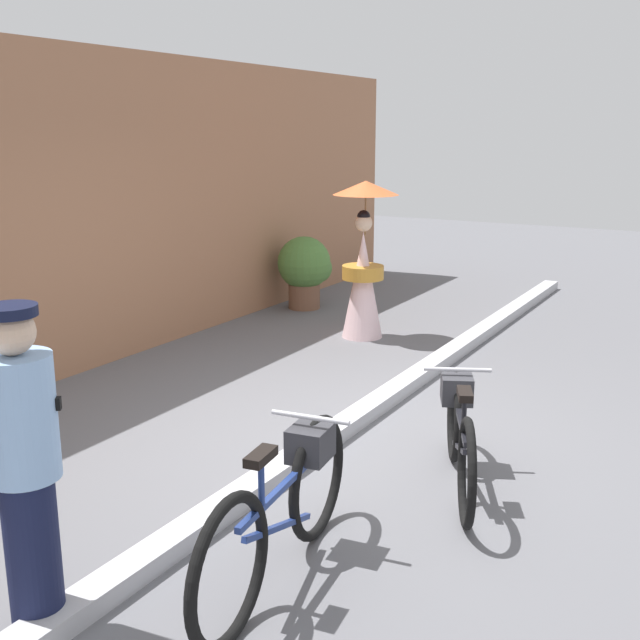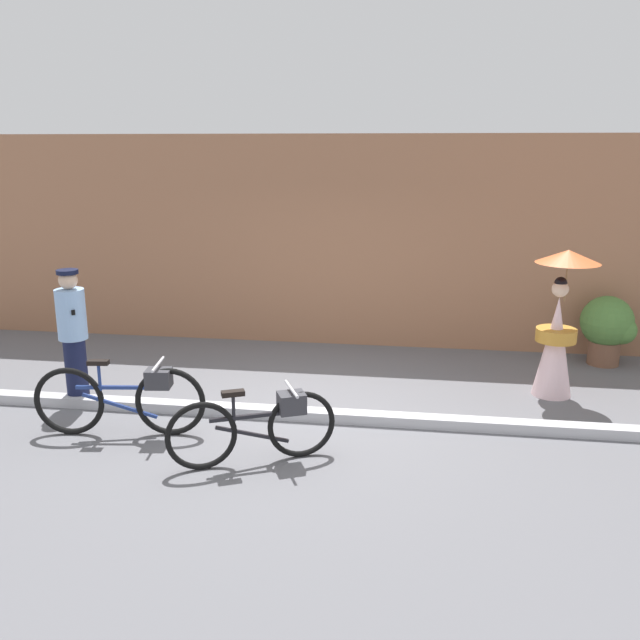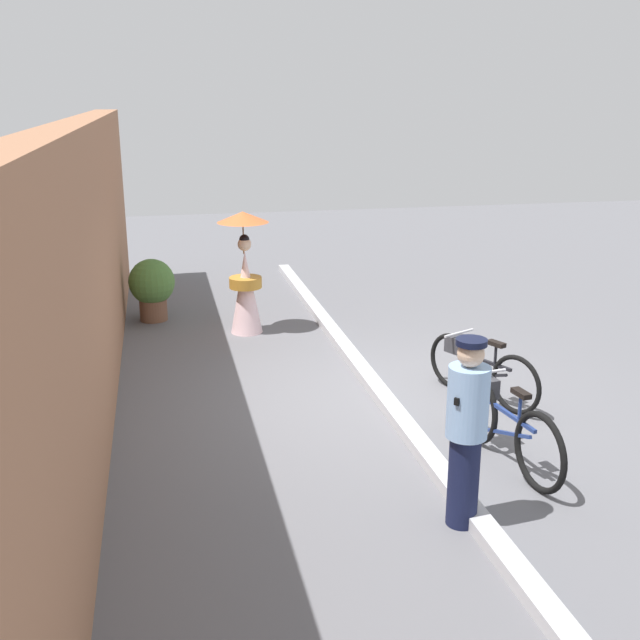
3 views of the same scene
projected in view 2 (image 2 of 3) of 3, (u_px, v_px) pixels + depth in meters
The scene contains 8 objects.
ground_plane at pixel (302, 419), 7.75m from camera, with size 30.00×30.00×0.00m, color slate.
building_wall at pixel (338, 241), 10.48m from camera, with size 14.00×0.40×3.21m, color #9E6B4C.
sidewalk_curb at pixel (302, 414), 7.73m from camera, with size 14.00×0.20×0.12m, color #B2B2B7.
bicycle_near_officer at pixel (125, 398), 7.23m from camera, with size 1.84×0.48×0.84m.
bicycle_far_side at pixel (259, 424), 6.60m from camera, with size 1.55×0.77×0.77m.
person_officer at pixel (73, 333), 8.04m from camera, with size 0.34×0.34×1.64m.
person_with_parasol at pixel (558, 325), 8.29m from camera, with size 0.76×0.76×1.83m.
potted_plant_by_door at pixel (608, 326), 9.54m from camera, with size 0.74×0.73×0.99m.
Camera 2 is at (1.27, -7.11, 3.04)m, focal length 38.01 mm.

